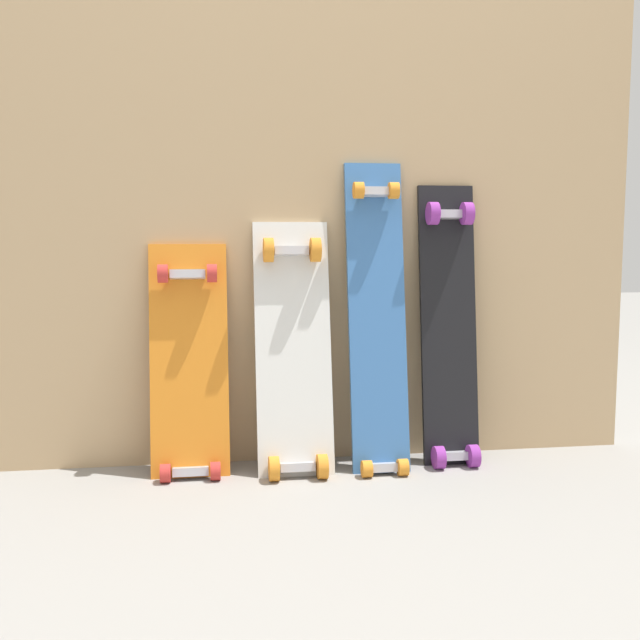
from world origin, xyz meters
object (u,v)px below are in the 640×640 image
at_px(skateboard_orange, 189,372).
at_px(skateboard_white, 294,358).
at_px(skateboard_black, 449,335).
at_px(skateboard_blue, 378,328).

height_order(skateboard_orange, skateboard_white, skateboard_white).
height_order(skateboard_orange, skateboard_black, skateboard_black).
distance_m(skateboard_blue, skateboard_black, 0.23).
relative_size(skateboard_white, skateboard_blue, 0.81).
relative_size(skateboard_blue, skateboard_black, 1.08).
xyz_separation_m(skateboard_white, skateboard_blue, (0.25, 0.00, 0.08)).
distance_m(skateboard_orange, skateboard_white, 0.30).
distance_m(skateboard_white, skateboard_black, 0.48).
height_order(skateboard_blue, skateboard_black, skateboard_blue).
height_order(skateboard_orange, skateboard_blue, skateboard_blue).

